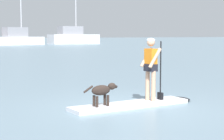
# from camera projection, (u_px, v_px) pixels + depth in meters

# --- Properties ---
(ground_plane) EXTENTS (400.00, 400.00, 0.00)m
(ground_plane) POSITION_uv_depth(u_px,v_px,m) (130.00, 107.00, 10.38)
(ground_plane) COLOR slate
(paddleboard) EXTENTS (3.75, 0.90, 0.10)m
(paddleboard) POSITION_uv_depth(u_px,v_px,m) (137.00, 104.00, 10.50)
(paddleboard) COLOR silver
(paddleboard) RESTS_ON ground_plane
(person_paddler) EXTENTS (0.61, 0.49, 1.72)m
(person_paddler) POSITION_uv_depth(u_px,v_px,m) (151.00, 65.00, 10.64)
(person_paddler) COLOR tan
(person_paddler) RESTS_ON paddleboard
(dog) EXTENTS (1.00, 0.24, 0.58)m
(dog) POSITION_uv_depth(u_px,v_px,m) (103.00, 91.00, 9.88)
(dog) COLOR #2D231E
(dog) RESTS_ON paddleboard
(moored_boat_center) EXTENTS (9.63, 5.04, 11.29)m
(moored_boat_center) POSITION_uv_depth(u_px,v_px,m) (18.00, 38.00, 71.72)
(moored_boat_center) COLOR white
(moored_boat_center) RESTS_ON ground_plane
(moored_boat_outer) EXTENTS (10.23, 4.07, 8.94)m
(moored_boat_outer) POSITION_uv_depth(u_px,v_px,m) (73.00, 37.00, 78.23)
(moored_boat_outer) COLOR silver
(moored_boat_outer) RESTS_ON ground_plane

